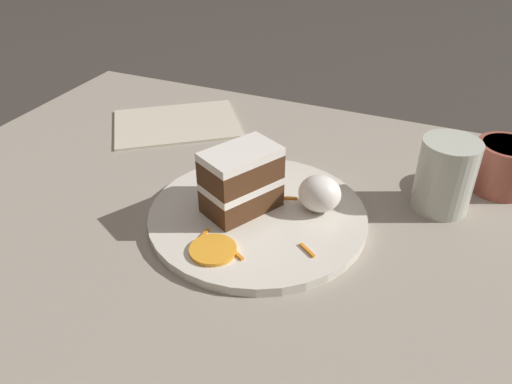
% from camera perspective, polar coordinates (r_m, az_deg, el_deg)
% --- Properties ---
extents(ground_plane, '(6.00, 6.00, 0.00)m').
position_cam_1_polar(ground_plane, '(0.65, -1.32, -7.80)').
color(ground_plane, '#38332D').
rests_on(ground_plane, ground).
extents(dining_table, '(1.06, 0.85, 0.04)m').
position_cam_1_polar(dining_table, '(0.64, -1.34, -6.57)').
color(dining_table, gray).
rests_on(dining_table, ground).
extents(plate, '(0.29, 0.29, 0.01)m').
position_cam_1_polar(plate, '(0.66, -0.00, -2.65)').
color(plate, silver).
rests_on(plate, dining_table).
extents(cake_slice, '(0.10, 0.11, 0.09)m').
position_cam_1_polar(cake_slice, '(0.64, -1.70, 1.35)').
color(cake_slice, '#4C2D19').
rests_on(cake_slice, plate).
extents(cream_dollop, '(0.06, 0.05, 0.05)m').
position_cam_1_polar(cream_dollop, '(0.65, 7.28, -0.18)').
color(cream_dollop, white).
rests_on(cream_dollop, plate).
extents(orange_garnish, '(0.06, 0.06, 0.00)m').
position_cam_1_polar(orange_garnish, '(0.59, -4.94, -6.60)').
color(orange_garnish, orange).
rests_on(orange_garnish, plate).
extents(carrot_shreds_scatter, '(0.19, 0.18, 0.00)m').
position_cam_1_polar(carrot_shreds_scatter, '(0.64, 1.93, -2.79)').
color(carrot_shreds_scatter, orange).
rests_on(carrot_shreds_scatter, plate).
extents(drinking_glass, '(0.08, 0.08, 0.10)m').
position_cam_1_polar(drinking_glass, '(0.71, 20.71, 1.31)').
color(drinking_glass, beige).
rests_on(drinking_glass, dining_table).
extents(coffee_mug, '(0.08, 0.08, 0.07)m').
position_cam_1_polar(coffee_mug, '(0.78, 26.40, 2.78)').
color(coffee_mug, '#994C3D').
rests_on(coffee_mug, dining_table).
extents(menu_card, '(0.27, 0.26, 0.00)m').
position_cam_1_polar(menu_card, '(0.92, -9.05, 7.75)').
color(menu_card, beige).
rests_on(menu_card, dining_table).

